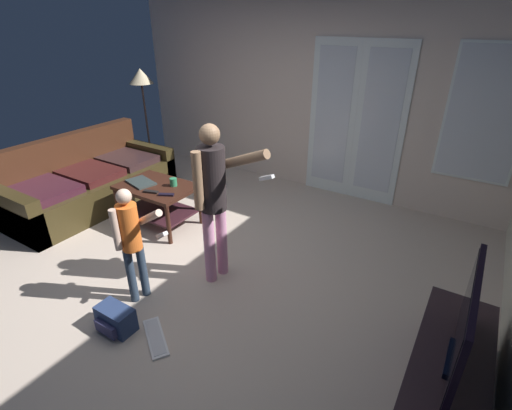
{
  "coord_description": "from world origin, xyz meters",
  "views": [
    {
      "loc": [
        2.26,
        -2.33,
        2.31
      ],
      "look_at": [
        0.76,
        0.05,
        0.89
      ],
      "focal_mm": 26.48,
      "sensor_mm": 36.0,
      "label": 1
    }
  ],
  "objects_px": {
    "tv_stand": "(445,383)",
    "dvd_remote_slim": "(151,192)",
    "leather_couch": "(89,183)",
    "coffee_table": "(158,196)",
    "tv_remote_black": "(166,195)",
    "backpack": "(115,319)",
    "person_adult": "(214,192)",
    "laptop_closed": "(141,182)",
    "loose_keyboard": "(156,337)",
    "floor_lamp": "(141,82)",
    "flat_screen_tv": "(464,324)",
    "cup_near_edge": "(173,182)",
    "person_child": "(131,237)"
  },
  "relations": [
    {
      "from": "person_child",
      "to": "backpack",
      "type": "distance_m",
      "value": 0.68
    },
    {
      "from": "person_child",
      "to": "cup_near_edge",
      "type": "distance_m",
      "value": 1.36
    },
    {
      "from": "tv_remote_black",
      "to": "dvd_remote_slim",
      "type": "xyz_separation_m",
      "value": [
        -0.2,
        -0.03,
        0.0
      ]
    },
    {
      "from": "leather_couch",
      "to": "backpack",
      "type": "bearing_deg",
      "value": -32.66
    },
    {
      "from": "coffee_table",
      "to": "loose_keyboard",
      "type": "height_order",
      "value": "coffee_table"
    },
    {
      "from": "backpack",
      "to": "tv_remote_black",
      "type": "bearing_deg",
      "value": 116.42
    },
    {
      "from": "leather_couch",
      "to": "person_child",
      "type": "distance_m",
      "value": 2.29
    },
    {
      "from": "person_adult",
      "to": "floor_lamp",
      "type": "bearing_deg",
      "value": 146.9
    },
    {
      "from": "laptop_closed",
      "to": "backpack",
      "type": "bearing_deg",
      "value": -36.19
    },
    {
      "from": "laptop_closed",
      "to": "dvd_remote_slim",
      "type": "relative_size",
      "value": 2.1
    },
    {
      "from": "tv_stand",
      "to": "loose_keyboard",
      "type": "relative_size",
      "value": 3.26
    },
    {
      "from": "backpack",
      "to": "dvd_remote_slim",
      "type": "bearing_deg",
      "value": 123.7
    },
    {
      "from": "dvd_remote_slim",
      "to": "leather_couch",
      "type": "bearing_deg",
      "value": 158.47
    },
    {
      "from": "tv_stand",
      "to": "floor_lamp",
      "type": "bearing_deg",
      "value": 156.26
    },
    {
      "from": "flat_screen_tv",
      "to": "backpack",
      "type": "relative_size",
      "value": 3.01
    },
    {
      "from": "tv_stand",
      "to": "tv_remote_black",
      "type": "distance_m",
      "value": 3.09
    },
    {
      "from": "leather_couch",
      "to": "tv_stand",
      "type": "xyz_separation_m",
      "value": [
        4.51,
        -0.7,
        -0.1
      ]
    },
    {
      "from": "dvd_remote_slim",
      "to": "loose_keyboard",
      "type": "bearing_deg",
      "value": -62.32
    },
    {
      "from": "coffee_table",
      "to": "cup_near_edge",
      "type": "height_order",
      "value": "cup_near_edge"
    },
    {
      "from": "floor_lamp",
      "to": "laptop_closed",
      "type": "relative_size",
      "value": 4.43
    },
    {
      "from": "leather_couch",
      "to": "cup_near_edge",
      "type": "distance_m",
      "value": 1.42
    },
    {
      "from": "floor_lamp",
      "to": "dvd_remote_slim",
      "type": "bearing_deg",
      "value": -43.02
    },
    {
      "from": "coffee_table",
      "to": "backpack",
      "type": "height_order",
      "value": "coffee_table"
    },
    {
      "from": "dvd_remote_slim",
      "to": "flat_screen_tv",
      "type": "bearing_deg",
      "value": -28.11
    },
    {
      "from": "loose_keyboard",
      "to": "tv_remote_black",
      "type": "relative_size",
      "value": 2.58
    },
    {
      "from": "floor_lamp",
      "to": "backpack",
      "type": "relative_size",
      "value": 5.0
    },
    {
      "from": "flat_screen_tv",
      "to": "dvd_remote_slim",
      "type": "height_order",
      "value": "flat_screen_tv"
    },
    {
      "from": "loose_keyboard",
      "to": "laptop_closed",
      "type": "bearing_deg",
      "value": 138.62
    },
    {
      "from": "leather_couch",
      "to": "loose_keyboard",
      "type": "bearing_deg",
      "value": -27.28
    },
    {
      "from": "leather_couch",
      "to": "cup_near_edge",
      "type": "xyz_separation_m",
      "value": [
        1.38,
        0.19,
        0.27
      ]
    },
    {
      "from": "tv_stand",
      "to": "laptop_closed",
      "type": "distance_m",
      "value": 3.6
    },
    {
      "from": "coffee_table",
      "to": "tv_stand",
      "type": "relative_size",
      "value": 0.63
    },
    {
      "from": "tv_remote_black",
      "to": "dvd_remote_slim",
      "type": "bearing_deg",
      "value": 161.59
    },
    {
      "from": "coffee_table",
      "to": "person_adult",
      "type": "distance_m",
      "value": 1.42
    },
    {
      "from": "tv_remote_black",
      "to": "leather_couch",
      "type": "bearing_deg",
      "value": 149.6
    },
    {
      "from": "loose_keyboard",
      "to": "laptop_closed",
      "type": "xyz_separation_m",
      "value": [
        -1.5,
        1.32,
        0.51
      ]
    },
    {
      "from": "backpack",
      "to": "laptop_closed",
      "type": "relative_size",
      "value": 0.89
    },
    {
      "from": "person_adult",
      "to": "tv_remote_black",
      "type": "distance_m",
      "value": 1.07
    },
    {
      "from": "tv_remote_black",
      "to": "floor_lamp",
      "type": "bearing_deg",
      "value": 112.68
    },
    {
      "from": "floor_lamp",
      "to": "loose_keyboard",
      "type": "xyz_separation_m",
      "value": [
        2.84,
        -2.72,
        -1.37
      ]
    },
    {
      "from": "leather_couch",
      "to": "backpack",
      "type": "height_order",
      "value": "leather_couch"
    },
    {
      "from": "flat_screen_tv",
      "to": "coffee_table",
      "type": "bearing_deg",
      "value": 166.7
    },
    {
      "from": "floor_lamp",
      "to": "dvd_remote_slim",
      "type": "xyz_separation_m",
      "value": [
        1.64,
        -1.53,
        -0.86
      ]
    },
    {
      "from": "person_adult",
      "to": "laptop_closed",
      "type": "xyz_separation_m",
      "value": [
        -1.44,
        0.41,
        -0.39
      ]
    },
    {
      "from": "backpack",
      "to": "person_adult",
      "type": "bearing_deg",
      "value": 74.41
    },
    {
      "from": "person_adult",
      "to": "tv_remote_black",
      "type": "relative_size",
      "value": 8.94
    },
    {
      "from": "tv_stand",
      "to": "tv_remote_black",
      "type": "bearing_deg",
      "value": 168.0
    },
    {
      "from": "tv_stand",
      "to": "dvd_remote_slim",
      "type": "bearing_deg",
      "value": 169.34
    },
    {
      "from": "laptop_closed",
      "to": "dvd_remote_slim",
      "type": "height_order",
      "value": "same"
    },
    {
      "from": "leather_couch",
      "to": "flat_screen_tv",
      "type": "relative_size",
      "value": 2.29
    }
  ]
}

